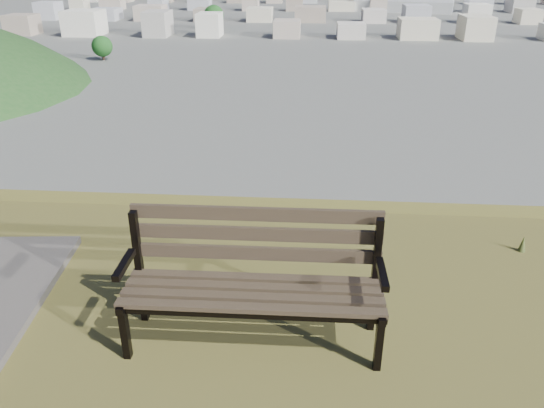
{
  "coord_description": "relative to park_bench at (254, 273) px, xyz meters",
  "views": [
    {
      "loc": [
        0.13,
        -1.84,
        27.85
      ],
      "look_at": [
        -0.27,
        3.53,
        25.3
      ],
      "focal_mm": 35.0,
      "sensor_mm": 36.0,
      "label": 1
    }
  ],
  "objects": [
    {
      "name": "park_bench",
      "position": [
        0.0,
        0.0,
        0.0
      ],
      "size": [
        2.01,
        0.66,
        1.05
      ],
      "rotation": [
        0.0,
        0.0,
        0.01
      ],
      "color": "#3C3323",
      "rests_on": "hilltop_mesa"
    },
    {
      "name": "arena",
      "position": [
        47.83,
        299.87,
        -20.61
      ],
      "size": [
        53.76,
        33.25,
        21.12
      ],
      "rotation": [
        0.0,
        0.0,
        -0.26
      ],
      "color": "beige",
      "rests_on": "ground"
    }
  ]
}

